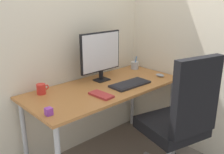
{
  "coord_description": "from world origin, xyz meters",
  "views": [
    {
      "loc": [
        -1.46,
        -1.67,
        1.56
      ],
      "look_at": [
        0.03,
        -0.07,
        0.85
      ],
      "focal_mm": 40.75,
      "sensor_mm": 36.0,
      "label": 1
    }
  ],
  "objects_px": {
    "mouse": "(160,75)",
    "monitor": "(101,53)",
    "pen_holder": "(135,65)",
    "office_chair": "(180,118)",
    "notebook": "(101,95)",
    "desk_clamp_accessory": "(49,111)",
    "coffee_mug": "(41,89)",
    "keyboard": "(130,84)"
  },
  "relations": [
    {
      "from": "pen_holder",
      "to": "desk_clamp_accessory",
      "type": "xyz_separation_m",
      "value": [
        -1.31,
        -0.38,
        -0.02
      ]
    },
    {
      "from": "monitor",
      "to": "coffee_mug",
      "type": "height_order",
      "value": "monitor"
    },
    {
      "from": "office_chair",
      "to": "mouse",
      "type": "xyz_separation_m",
      "value": [
        0.37,
        0.5,
        0.17
      ]
    },
    {
      "from": "monitor",
      "to": "pen_holder",
      "type": "height_order",
      "value": "monitor"
    },
    {
      "from": "office_chair",
      "to": "coffee_mug",
      "type": "distance_m",
      "value": 1.19
    },
    {
      "from": "monitor",
      "to": "keyboard",
      "type": "xyz_separation_m",
      "value": [
        0.11,
        -0.3,
        -0.26
      ]
    },
    {
      "from": "keyboard",
      "to": "notebook",
      "type": "distance_m",
      "value": 0.38
    },
    {
      "from": "desk_clamp_accessory",
      "to": "notebook",
      "type": "bearing_deg",
      "value": 1.91
    },
    {
      "from": "office_chair",
      "to": "mouse",
      "type": "distance_m",
      "value": 0.64
    },
    {
      "from": "mouse",
      "to": "pen_holder",
      "type": "bearing_deg",
      "value": 85.82
    },
    {
      "from": "office_chair",
      "to": "notebook",
      "type": "xyz_separation_m",
      "value": [
        -0.42,
        0.51,
        0.17
      ]
    },
    {
      "from": "mouse",
      "to": "coffee_mug",
      "type": "relative_size",
      "value": 0.87
    },
    {
      "from": "office_chair",
      "to": "desk_clamp_accessory",
      "type": "xyz_separation_m",
      "value": [
        -0.92,
        0.49,
        0.18
      ]
    },
    {
      "from": "office_chair",
      "to": "pen_holder",
      "type": "height_order",
      "value": "office_chair"
    },
    {
      "from": "keyboard",
      "to": "pen_holder",
      "type": "distance_m",
      "value": 0.55
    },
    {
      "from": "keyboard",
      "to": "mouse",
      "type": "xyz_separation_m",
      "value": [
        0.41,
        -0.04,
        0.01
      ]
    },
    {
      "from": "office_chair",
      "to": "pen_holder",
      "type": "bearing_deg",
      "value": 65.61
    },
    {
      "from": "monitor",
      "to": "notebook",
      "type": "xyz_separation_m",
      "value": [
        -0.27,
        -0.32,
        -0.26
      ]
    },
    {
      "from": "monitor",
      "to": "office_chair",
      "type": "bearing_deg",
      "value": -79.85
    },
    {
      "from": "mouse",
      "to": "monitor",
      "type": "bearing_deg",
      "value": 146.86
    },
    {
      "from": "monitor",
      "to": "coffee_mug",
      "type": "bearing_deg",
      "value": 173.85
    },
    {
      "from": "notebook",
      "to": "pen_holder",
      "type": "bearing_deg",
      "value": 20.23
    },
    {
      "from": "notebook",
      "to": "keyboard",
      "type": "bearing_deg",
      "value": -0.19
    },
    {
      "from": "desk_clamp_accessory",
      "to": "office_chair",
      "type": "bearing_deg",
      "value": -28.25
    },
    {
      "from": "notebook",
      "to": "desk_clamp_accessory",
      "type": "height_order",
      "value": "desk_clamp_accessory"
    },
    {
      "from": "monitor",
      "to": "mouse",
      "type": "xyz_separation_m",
      "value": [
        0.52,
        -0.33,
        -0.26
      ]
    },
    {
      "from": "office_chair",
      "to": "desk_clamp_accessory",
      "type": "relative_size",
      "value": 21.04
    },
    {
      "from": "monitor",
      "to": "notebook",
      "type": "relative_size",
      "value": 2.2
    },
    {
      "from": "pen_holder",
      "to": "desk_clamp_accessory",
      "type": "bearing_deg",
      "value": -163.99
    },
    {
      "from": "office_chair",
      "to": "coffee_mug",
      "type": "height_order",
      "value": "office_chair"
    },
    {
      "from": "mouse",
      "to": "desk_clamp_accessory",
      "type": "distance_m",
      "value": 1.29
    },
    {
      "from": "office_chair",
      "to": "keyboard",
      "type": "bearing_deg",
      "value": 94.53
    },
    {
      "from": "office_chair",
      "to": "notebook",
      "type": "distance_m",
      "value": 0.68
    },
    {
      "from": "office_chair",
      "to": "coffee_mug",
      "type": "bearing_deg",
      "value": 130.41
    },
    {
      "from": "office_chair",
      "to": "monitor",
      "type": "xyz_separation_m",
      "value": [
        -0.15,
        0.83,
        0.43
      ]
    },
    {
      "from": "office_chair",
      "to": "keyboard",
      "type": "relative_size",
      "value": 2.83
    },
    {
      "from": "office_chair",
      "to": "monitor",
      "type": "distance_m",
      "value": 0.94
    },
    {
      "from": "pen_holder",
      "to": "coffee_mug",
      "type": "bearing_deg",
      "value": 178.83
    },
    {
      "from": "mouse",
      "to": "desk_clamp_accessory",
      "type": "relative_size",
      "value": 1.8
    },
    {
      "from": "office_chair",
      "to": "keyboard",
      "type": "distance_m",
      "value": 0.56
    },
    {
      "from": "office_chair",
      "to": "coffee_mug",
      "type": "relative_size",
      "value": 10.16
    },
    {
      "from": "office_chair",
      "to": "pen_holder",
      "type": "distance_m",
      "value": 0.98
    }
  ]
}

